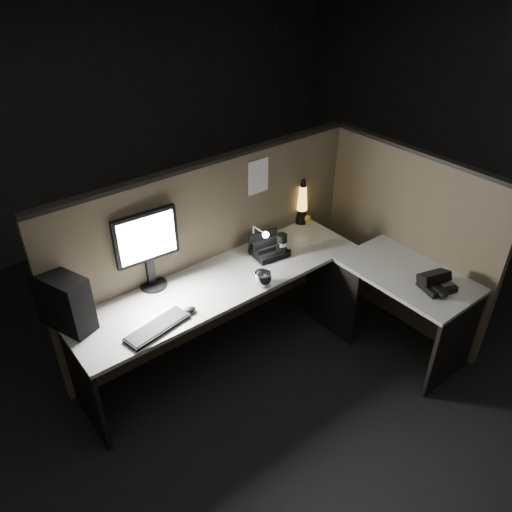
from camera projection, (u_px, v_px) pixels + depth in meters
floor at (288, 388)px, 3.76m from camera, size 6.00×6.00×0.00m
room_shell at (298, 194)px, 2.87m from camera, size 6.00×6.00×6.00m
partition_back at (214, 252)px, 3.96m from camera, size 2.66×0.06×1.50m
partition_right at (404, 240)px, 4.11m from camera, size 0.06×1.66×1.50m
desk at (286, 302)px, 3.70m from camera, size 2.60×1.60×0.73m
pc_tower at (64, 301)px, 3.15m from camera, size 0.29×0.41×0.39m
monitor at (147, 243)px, 3.43m from camera, size 0.46×0.20×0.59m
keyboard at (157, 328)px, 3.22m from camera, size 0.47×0.23×0.02m
mouse at (190, 310)px, 3.36m from camera, size 0.09×0.07×0.03m
clip_lamp at (260, 240)px, 3.86m from camera, size 0.05×0.20×0.26m
organizer at (268, 249)px, 3.95m from camera, size 0.29×0.26×0.20m
lava_lamp at (302, 205)px, 4.31m from camera, size 0.11×0.11×0.41m
travel_mug at (282, 245)px, 3.90m from camera, size 0.09×0.09×0.20m
steel_mug at (263, 279)px, 3.60m from camera, size 0.18×0.18×0.11m
figurine at (307, 218)px, 4.35m from camera, size 0.06×0.06×0.06m
pinned_paper at (258, 177)px, 3.86m from camera, size 0.19×0.00×0.28m
desk_phone at (436, 282)px, 3.57m from camera, size 0.26×0.26×0.13m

